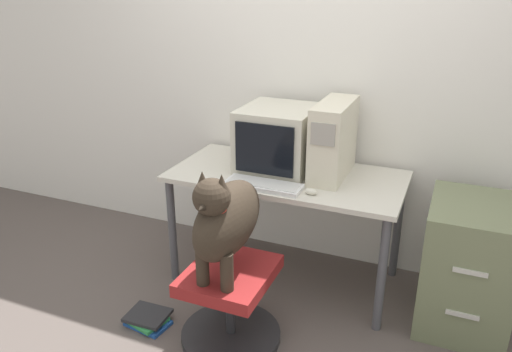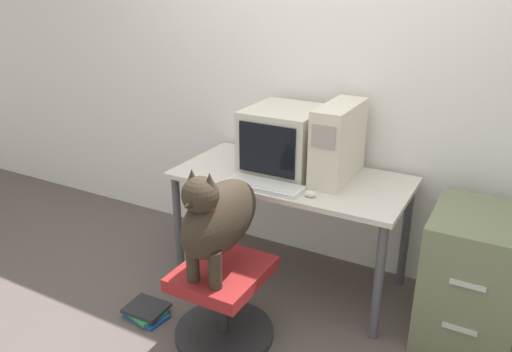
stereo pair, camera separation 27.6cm
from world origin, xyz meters
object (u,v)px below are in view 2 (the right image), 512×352
at_px(crt_monitor, 285,139).
at_px(pc_tower, 338,142).
at_px(dog, 218,217).
at_px(filing_cabinet, 471,278).
at_px(office_chair, 223,301).
at_px(book_stack_floor, 146,312).
at_px(keyboard, 264,185).

distance_m(crt_monitor, pc_tower, 0.34).
distance_m(crt_monitor, dog, 0.81).
bearing_deg(dog, filing_cabinet, 30.63).
xyz_separation_m(crt_monitor, filing_cabinet, (1.16, -0.11, -0.55)).
xyz_separation_m(office_chair, book_stack_floor, (-0.49, -0.08, -0.20)).
height_order(filing_cabinet, book_stack_floor, filing_cabinet).
xyz_separation_m(crt_monitor, keyboard, (0.03, -0.33, -0.18)).
distance_m(office_chair, dog, 0.51).
bearing_deg(keyboard, pc_tower, 47.34).
distance_m(filing_cabinet, book_stack_floor, 1.81).
bearing_deg(filing_cabinet, dog, -149.37).
xyz_separation_m(office_chair, filing_cabinet, (1.14, 0.65, 0.13)).
bearing_deg(pc_tower, filing_cabinet, -8.36).
height_order(pc_tower, keyboard, pc_tower).
relative_size(keyboard, office_chair, 0.82).
height_order(crt_monitor, office_chair, crt_monitor).
bearing_deg(dog, office_chair, 90.00).
height_order(keyboard, office_chair, keyboard).
xyz_separation_m(pc_tower, office_chair, (-0.32, -0.77, -0.72)).
bearing_deg(dog, keyboard, 88.54).
bearing_deg(dog, book_stack_floor, -174.17).
distance_m(pc_tower, dog, 0.88).
relative_size(pc_tower, book_stack_floor, 1.93).
bearing_deg(keyboard, dog, -91.46).
relative_size(dog, filing_cabinet, 0.82).
height_order(keyboard, dog, dog).
xyz_separation_m(dog, book_stack_floor, (-0.49, -0.05, -0.71)).
bearing_deg(filing_cabinet, book_stack_floor, -155.98).
bearing_deg(book_stack_floor, pc_tower, 46.38).
relative_size(keyboard, filing_cabinet, 0.61).
relative_size(office_chair, dog, 0.91).
distance_m(crt_monitor, office_chair, 1.03).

